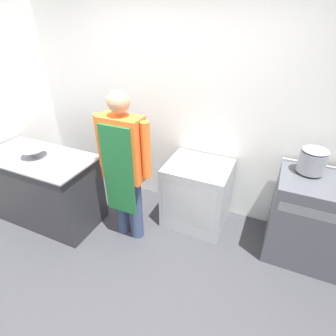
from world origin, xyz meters
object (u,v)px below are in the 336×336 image
Objects in this scene: fridge_unit at (197,194)px; person_cook at (124,163)px; stock_pot at (313,160)px; stove at (319,222)px; mixing_bowl at (34,153)px.

fridge_unit is 0.47× the size of person_cook.
fridge_unit is 1.27m from stock_pot.
stove is 3.34× the size of mixing_bowl.
person_cook is (-0.62, -0.53, 0.55)m from fridge_unit.
person_cook is at bearing -139.62° from fridge_unit.
stock_pot reaches higher than fridge_unit.
person_cook is (-1.91, -0.50, 0.49)m from stove.
fridge_unit is at bearing 22.11° from mixing_bowl.
person_cook is 1.81m from stock_pot.
mixing_bowl is (-1.70, -0.69, 0.52)m from fridge_unit.
mixing_bowl is at bearing -167.52° from stove.
mixing_bowl is 1.15× the size of stock_pot.
mixing_bowl is at bearing -164.54° from stock_pot.
stock_pot is (-0.20, 0.11, 0.60)m from stove.
mixing_bowl is (-1.08, -0.16, -0.03)m from person_cook.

